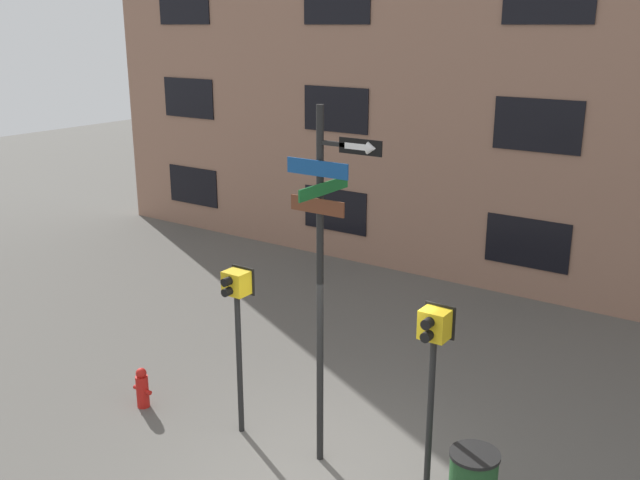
{
  "coord_description": "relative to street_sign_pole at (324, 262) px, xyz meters",
  "views": [
    {
      "loc": [
        4.52,
        -6.39,
        5.58
      ],
      "look_at": [
        -0.2,
        0.43,
        3.06
      ],
      "focal_mm": 40.0,
      "sensor_mm": 36.0,
      "label": 1
    }
  ],
  "objects": [
    {
      "name": "ground_plane",
      "position": [
        0.14,
        -0.42,
        -2.79
      ],
      "size": [
        60.0,
        60.0,
        0.0
      ],
      "primitive_type": "plane",
      "color": "#595651"
    },
    {
      "name": "street_sign_pole",
      "position": [
        0.0,
        0.0,
        0.0
      ],
      "size": [
        1.27,
        1.01,
        4.7
      ],
      "color": "black",
      "rests_on": "ground_plane"
    },
    {
      "name": "pedestrian_signal_left",
      "position": [
        -1.37,
        -0.07,
        -0.88
      ],
      "size": [
        0.38,
        0.4,
        2.45
      ],
      "color": "black",
      "rests_on": "ground_plane"
    },
    {
      "name": "pedestrian_signal_right",
      "position": [
        1.43,
        0.18,
        -0.86
      ],
      "size": [
        0.38,
        0.4,
        2.46
      ],
      "color": "black",
      "rests_on": "ground_plane"
    },
    {
      "name": "fire_hydrant",
      "position": [
        -3.05,
        -0.41,
        -2.48
      ],
      "size": [
        0.35,
        0.19,
        0.64
      ],
      "color": "red",
      "rests_on": "ground_plane"
    }
  ]
}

